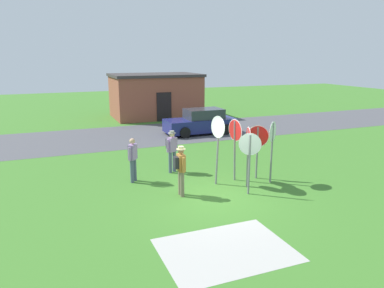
% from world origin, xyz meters
% --- Properties ---
extents(ground_plane, '(80.00, 80.00, 0.00)m').
position_xyz_m(ground_plane, '(0.00, 0.00, 0.00)').
color(ground_plane, '#3D7528').
extents(street_asphalt, '(60.00, 6.40, 0.01)m').
position_xyz_m(street_asphalt, '(0.00, 10.71, 0.00)').
color(street_asphalt, '#4C4C51').
rests_on(street_asphalt, ground).
extents(concrete_path, '(3.20, 2.40, 0.01)m').
position_xyz_m(concrete_path, '(-1.26, -3.20, 0.00)').
color(concrete_path, '#ADAAA3').
rests_on(concrete_path, ground).
extents(building_background, '(6.67, 4.54, 3.32)m').
position_xyz_m(building_background, '(2.87, 16.96, 1.67)').
color(building_background, brown).
rests_on(building_background, ground).
extents(parked_car_on_street, '(4.30, 2.03, 1.51)m').
position_xyz_m(parked_car_on_street, '(3.66, 9.82, 0.69)').
color(parked_car_on_street, navy).
rests_on(parked_car_on_street, ground).
extents(stop_sign_low_front, '(0.76, 0.42, 2.11)m').
position_xyz_m(stop_sign_low_front, '(2.32, 1.21, 1.45)').
color(stop_sign_low_front, slate).
rests_on(stop_sign_low_front, ground).
extents(stop_sign_leaning_right, '(0.33, 0.85, 2.23)m').
position_xyz_m(stop_sign_leaning_right, '(1.51, 0.53, 1.54)').
color(stop_sign_leaning_right, slate).
rests_on(stop_sign_leaning_right, ground).
extents(stop_sign_far_back, '(0.61, 0.49, 2.34)m').
position_xyz_m(stop_sign_far_back, '(2.55, 0.58, 1.61)').
color(stop_sign_far_back, slate).
rests_on(stop_sign_far_back, ground).
extents(stop_sign_rear_left, '(0.63, 0.45, 2.16)m').
position_xyz_m(stop_sign_rear_left, '(1.18, -0.14, 1.47)').
color(stop_sign_rear_left, slate).
rests_on(stop_sign_rear_left, ground).
extents(stop_sign_tallest, '(0.20, 0.80, 2.57)m').
position_xyz_m(stop_sign_tallest, '(0.62, 1.20, 1.77)').
color(stop_sign_tallest, slate).
rests_on(stop_sign_tallest, ground).
extents(stop_sign_rear_right, '(0.14, 0.84, 2.38)m').
position_xyz_m(stop_sign_rear_right, '(1.41, 1.33, 1.65)').
color(stop_sign_rear_right, slate).
rests_on(stop_sign_rear_right, ground).
extents(person_in_blue, '(0.53, 0.45, 1.74)m').
position_xyz_m(person_in_blue, '(-0.49, 3.16, 1.01)').
color(person_in_blue, '#4C5670').
rests_on(person_in_blue, ground).
extents(person_on_left, '(0.40, 0.46, 1.69)m').
position_xyz_m(person_on_left, '(-2.22, 2.59, 0.95)').
color(person_on_left, '#4C5670').
rests_on(person_on_left, ground).
extents(person_in_dark_shirt, '(0.40, 0.57, 1.74)m').
position_xyz_m(person_in_dark_shirt, '(-1.05, 0.60, 1.01)').
color(person_in_dark_shirt, '#7A6B56').
rests_on(person_in_dark_shirt, ground).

